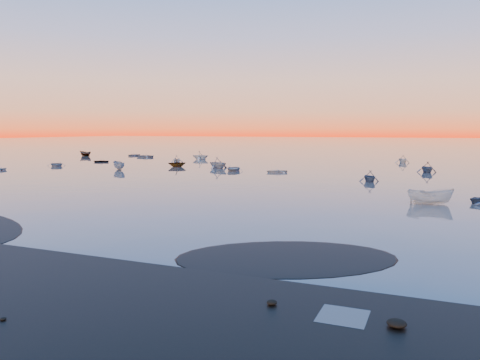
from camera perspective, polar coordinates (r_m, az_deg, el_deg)
The scene contains 6 objects.
ground at distance 125.72m, azimuth 11.22°, elevation 2.89°, with size 600.00×600.00×0.00m, color #665C55.
mud_lobes at distance 34.00m, azimuth -25.44°, elevation -6.25°, with size 140.00×6.00×0.07m, color black, non-canonical shape.
moored_fleet at distance 80.32m, azimuth 4.51°, elevation 1.19°, with size 124.00×58.00×1.20m, color silver, non-canonical shape.
boat_near_left at distance 95.59m, azimuth -21.47°, elevation 1.57°, with size 4.53×1.89×1.13m, color gray.
boat_near_center at distance 47.54m, azimuth 22.16°, elevation -2.71°, with size 4.20×1.78×1.46m, color silver.
boat_near_right at distance 65.13m, azimuth 15.52°, elevation -0.19°, with size 3.33×1.50×1.16m, color #334662.
Camera 1 is at (24.94, -23.03, 6.98)m, focal length 35.00 mm.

